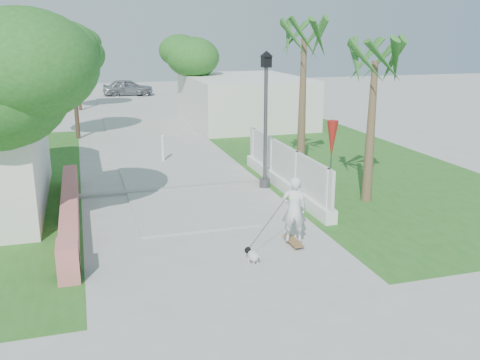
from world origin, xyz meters
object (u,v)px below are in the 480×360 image
object	(u,v)px
dog	(252,255)
parked_car	(128,87)
bollard	(163,148)
street_lamp	(266,115)
skateboarder	(278,219)
patio_umbrella	(332,140)

from	to	relation	value
dog	parked_car	distance (m)	33.34
parked_car	bollard	bearing A→B (deg)	176.14
street_lamp	skateboarder	xyz separation A→B (m)	(-1.45, -5.08, -1.65)
bollard	patio_umbrella	world-z (taller)	patio_umbrella
street_lamp	parked_car	bearing A→B (deg)	93.98
bollard	dog	distance (m)	10.17
patio_umbrella	parked_car	bearing A→B (deg)	97.60
parked_car	street_lamp	bearing A→B (deg)	-177.97
street_lamp	bollard	distance (m)	5.56
patio_umbrella	dog	xyz separation A→B (m)	(-4.17, -4.66, -1.49)
street_lamp	dog	distance (m)	6.49
parked_car	dog	bearing A→B (deg)	177.45
bollard	patio_umbrella	distance (m)	7.25
bollard	parked_car	size ratio (longest dim) A/B	0.28
street_lamp	dog	bearing A→B (deg)	-111.90
skateboarder	parked_car	xyz separation A→B (m)	(-0.48, 32.76, -0.10)
skateboarder	patio_umbrella	bearing A→B (deg)	-109.94
skateboarder	bollard	bearing A→B (deg)	-63.15
bollard	skateboarder	distance (m)	9.67
bollard	patio_umbrella	xyz separation A→B (m)	(4.60, -5.50, 1.10)
street_lamp	bollard	xyz separation A→B (m)	(-2.70, 4.50, -1.84)
bollard	patio_umbrella	bearing A→B (deg)	-50.09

